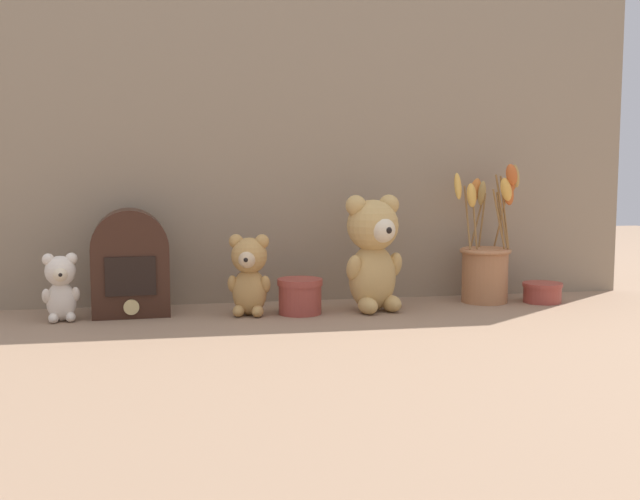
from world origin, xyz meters
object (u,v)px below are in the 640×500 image
at_px(teddy_bear_medium, 249,273).
at_px(teddy_bear_small, 61,286).
at_px(decorative_tin_short, 542,292).
at_px(teddy_bear_large, 373,251).
at_px(flower_vase, 486,261).
at_px(decorative_tin_tall, 300,296).
at_px(vintage_radio, 130,263).

height_order(teddy_bear_medium, teddy_bear_small, teddy_bear_medium).
xyz_separation_m(teddy_bear_medium, teddy_bear_small, (-0.38, 0.01, -0.02)).
height_order(teddy_bear_small, decorative_tin_short, teddy_bear_small).
xyz_separation_m(teddy_bear_large, teddy_bear_small, (-0.65, 0.01, -0.06)).
height_order(teddy_bear_small, flower_vase, flower_vase).
relative_size(teddy_bear_large, decorative_tin_tall, 2.61).
distance_m(decorative_tin_tall, decorative_tin_short, 0.57).
xyz_separation_m(teddy_bear_large, flower_vase, (0.28, 0.06, -0.04)).
bearing_deg(teddy_bear_large, teddy_bear_medium, 179.97).
height_order(teddy_bear_large, vintage_radio, teddy_bear_large).
height_order(teddy_bear_small, vintage_radio, vintage_radio).
relative_size(vintage_radio, decorative_tin_short, 2.46).
distance_m(teddy_bear_large, decorative_tin_tall, 0.19).
distance_m(flower_vase, decorative_tin_short, 0.15).
distance_m(teddy_bear_medium, decorative_tin_tall, 0.12).
relative_size(teddy_bear_large, teddy_bear_medium, 1.47).
distance_m(teddy_bear_medium, flower_vase, 0.56).
bearing_deg(vintage_radio, teddy_bear_large, -6.03).
bearing_deg(decorative_tin_short, decorative_tin_tall, -176.29).
xyz_separation_m(vintage_radio, decorative_tin_short, (0.93, -0.02, -0.09)).
xyz_separation_m(teddy_bear_large, vintage_radio, (-0.52, 0.05, -0.02)).
bearing_deg(teddy_bear_medium, teddy_bear_large, -0.03).
distance_m(teddy_bear_large, teddy_bear_small, 0.66).
bearing_deg(teddy_bear_small, vintage_radio, 18.96).
bearing_deg(decorative_tin_tall, teddy_bear_large, 2.33).
bearing_deg(teddy_bear_large, teddy_bear_small, 179.32).
relative_size(teddy_bear_medium, flower_vase, 0.54).
distance_m(teddy_bear_medium, teddy_bear_small, 0.38).
bearing_deg(decorative_tin_short, vintage_radio, 178.52).
relative_size(teddy_bear_large, flower_vase, 0.79).
bearing_deg(decorative_tin_tall, decorative_tin_short, 3.71).
relative_size(teddy_bear_small, flower_vase, 0.43).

